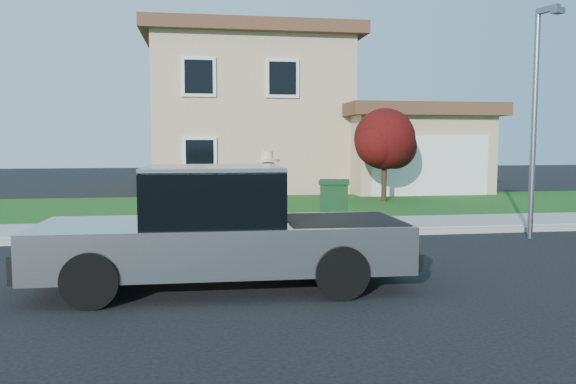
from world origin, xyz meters
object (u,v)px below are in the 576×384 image
at_px(street_lamp, 537,109).
at_px(trash_bin, 334,204).
at_px(ornamental_tree, 385,142).
at_px(woman, 267,207).
at_px(pickup_truck, 222,231).

bearing_deg(street_lamp, trash_bin, 149.06).
height_order(ornamental_tree, street_lamp, street_lamp).
height_order(trash_bin, street_lamp, street_lamp).
xyz_separation_m(trash_bin, street_lamp, (4.19, -1.15, 2.11)).
bearing_deg(trash_bin, woman, -114.57).
relative_size(ornamental_tree, street_lamp, 0.64).
bearing_deg(street_lamp, ornamental_tree, 81.52).
xyz_separation_m(pickup_truck, woman, (0.90, 2.06, 0.10)).
xyz_separation_m(pickup_truck, trash_bin, (2.71, 4.28, -0.11)).
height_order(pickup_truck, ornamental_tree, ornamental_tree).
bearing_deg(trash_bin, pickup_truck, -107.71).
relative_size(pickup_truck, street_lamp, 1.10).
height_order(woman, ornamental_tree, ornamental_tree).
height_order(ornamental_tree, trash_bin, ornamental_tree).
distance_m(ornamental_tree, trash_bin, 7.12).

